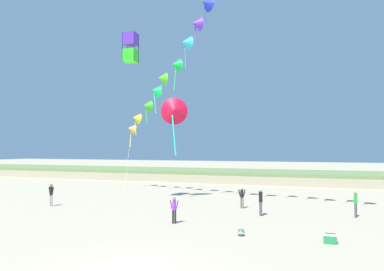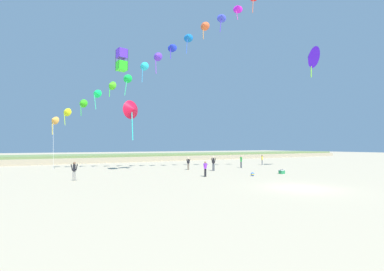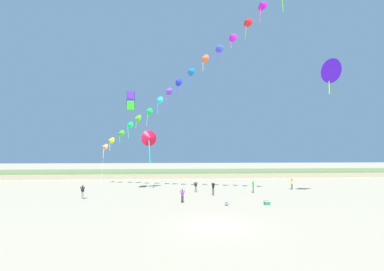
# 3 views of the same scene
# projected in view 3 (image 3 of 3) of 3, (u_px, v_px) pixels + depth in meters

# --- Properties ---
(ground_plane) EXTENTS (240.00, 240.00, 0.00)m
(ground_plane) POSITION_uv_depth(u_px,v_px,m) (218.00, 226.00, 18.37)
(ground_plane) COLOR tan
(dune_ridge) EXTENTS (120.00, 12.74, 1.32)m
(dune_ridge) POSITION_uv_depth(u_px,v_px,m) (186.00, 173.00, 58.86)
(dune_ridge) COLOR tan
(dune_ridge) RESTS_ON ground
(person_near_left) EXTENTS (0.38, 0.57, 1.74)m
(person_near_left) POSITION_uv_depth(u_px,v_px,m) (213.00, 187.00, 31.90)
(person_near_left) COLOR #474C56
(person_near_left) RESTS_ON ground
(person_near_right) EXTENTS (0.57, 0.22, 1.63)m
(person_near_right) POSITION_uv_depth(u_px,v_px,m) (83.00, 191.00, 29.22)
(person_near_right) COLOR gray
(person_near_right) RESTS_ON ground
(person_mid_center) EXTENTS (0.53, 0.20, 1.50)m
(person_mid_center) POSITION_uv_depth(u_px,v_px,m) (182.00, 194.00, 27.19)
(person_mid_center) COLOR black
(person_mid_center) RESTS_ON ground
(person_far_left) EXTENTS (0.50, 0.35, 1.55)m
(person_far_left) POSITION_uv_depth(u_px,v_px,m) (292.00, 183.00, 37.01)
(person_far_left) COLOR #474C56
(person_far_left) RESTS_ON ground
(person_far_right) EXTENTS (0.23, 0.58, 1.66)m
(person_far_right) POSITION_uv_depth(u_px,v_px,m) (253.00, 186.00, 33.84)
(person_far_right) COLOR #474C56
(person_far_right) RESTS_ON ground
(person_far_center) EXTENTS (0.53, 0.21, 1.53)m
(person_far_center) POSITION_uv_depth(u_px,v_px,m) (196.00, 186.00, 34.43)
(person_far_center) COLOR #726656
(person_far_center) RESTS_ON ground
(kite_banner_string) EXTENTS (24.80, 19.85, 23.40)m
(kite_banner_string) POSITION_uv_depth(u_px,v_px,m) (173.00, 86.00, 35.56)
(kite_banner_string) COLOR gold
(large_kite_low_lead) EXTENTS (2.39, 1.57, 4.86)m
(large_kite_low_lead) POSITION_uv_depth(u_px,v_px,m) (150.00, 138.00, 36.81)
(large_kite_low_lead) COLOR red
(large_kite_mid_trail) EXTENTS (3.05, 2.20, 4.21)m
(large_kite_mid_trail) POSITION_uv_depth(u_px,v_px,m) (328.00, 71.00, 29.86)
(large_kite_mid_trail) COLOR #3E10C5
(large_kite_high_solo) EXTENTS (1.12, 1.12, 2.29)m
(large_kite_high_solo) POSITION_uv_depth(u_px,v_px,m) (131.00, 101.00, 33.64)
(large_kite_high_solo) COLOR #2CE421
(beach_cooler) EXTENTS (0.58, 0.41, 0.46)m
(beach_cooler) POSITION_uv_depth(u_px,v_px,m) (267.00, 203.00, 25.97)
(beach_cooler) COLOR #23844C
(beach_cooler) RESTS_ON ground
(beach_ball) EXTENTS (0.36, 0.36, 0.36)m
(beach_ball) POSITION_uv_depth(u_px,v_px,m) (227.00, 204.00, 25.68)
(beach_ball) COLOR blue
(beach_ball) RESTS_ON ground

